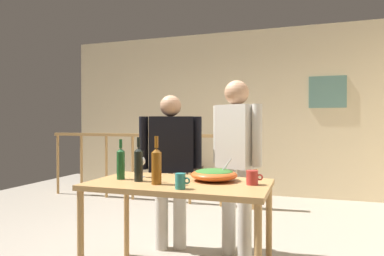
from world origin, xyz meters
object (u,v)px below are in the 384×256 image
object	(u,v)px
wine_bottle_dark	(139,163)
person_standing_right	(237,154)
wine_glass	(141,162)
mug_teal	(181,181)
person_standing_left	(171,158)
flat_screen_tv	(176,154)
framed_picture	(327,92)
tv_console	(176,180)
stair_railing	(175,158)
mug_red	(252,178)
serving_table	(179,192)
wine_bottle_green	(121,163)
salad_bowl	(214,174)
wine_bottle_amber	(157,165)

from	to	relation	value
wine_bottle_dark	person_standing_right	distance (m)	0.97
wine_bottle_dark	wine_glass	bearing A→B (deg)	111.35
mug_teal	person_standing_right	size ratio (longest dim) A/B	0.07
person_standing_left	flat_screen_tv	bearing A→B (deg)	-94.83
framed_picture	tv_console	size ratio (longest dim) A/B	0.64
stair_railing	flat_screen_tv	size ratio (longest dim) A/B	7.37
flat_screen_tv	mug_red	size ratio (longest dim) A/B	3.89
serving_table	wine_glass	size ratio (longest dim) A/B	7.91
framed_picture	wine_glass	xyz separation A→B (m)	(-1.67, -3.36, -0.84)
wine_bottle_green	mug_red	xyz separation A→B (m)	(1.06, 0.09, -0.08)
tv_console	person_standing_left	world-z (taller)	person_standing_left
salad_bowl	serving_table	bearing A→B (deg)	-149.76
mug_red	wine_bottle_dark	bearing A→B (deg)	-171.57
mug_teal	wine_glass	bearing A→B (deg)	142.25
mug_teal	wine_bottle_green	bearing A→B (deg)	158.71
tv_console	serving_table	world-z (taller)	serving_table
wine_bottle_green	tv_console	bearing A→B (deg)	103.11
stair_railing	mug_teal	distance (m)	2.96
mug_teal	person_standing_right	distance (m)	0.95
framed_picture	flat_screen_tv	distance (m)	2.76
framed_picture	flat_screen_tv	size ratio (longest dim) A/B	1.20
wine_bottle_amber	person_standing_left	bearing A→B (deg)	104.48
tv_console	wine_glass	world-z (taller)	wine_glass
wine_glass	mug_red	distance (m)	0.96
person_standing_right	mug_red	bearing A→B (deg)	136.40
stair_railing	mug_teal	bearing A→B (deg)	-68.02
framed_picture	wine_bottle_dark	distance (m)	3.98
mug_teal	person_standing_right	xyz separation A→B (m)	(0.22, 0.91, 0.12)
wine_glass	mug_teal	xyz separation A→B (m)	(0.50, -0.39, -0.07)
person_standing_left	mug_teal	bearing A→B (deg)	90.90
wine_bottle_dark	flat_screen_tv	bearing A→B (deg)	106.12
stair_railing	tv_console	size ratio (longest dim) A/B	3.94
flat_screen_tv	wine_bottle_dark	distance (m)	3.37
framed_picture	salad_bowl	world-z (taller)	framed_picture
wine_glass	wine_bottle_green	bearing A→B (deg)	-126.13
tv_console	serving_table	bearing A→B (deg)	-68.65
stair_railing	person_standing_right	world-z (taller)	person_standing_right
framed_picture	person_standing_left	bearing A→B (deg)	-119.61
mug_teal	flat_screen_tv	bearing A→B (deg)	111.63
wine_glass	person_standing_left	size ratio (longest dim) A/B	0.12
stair_railing	mug_red	xyz separation A→B (m)	(1.56, -2.42, 0.14)
wine_glass	framed_picture	bearing A→B (deg)	63.59
mug_red	tv_console	bearing A→B (deg)	120.00
wine_bottle_amber	person_standing_right	xyz separation A→B (m)	(0.45, 0.79, 0.03)
stair_railing	serving_table	xyz separation A→B (m)	(1.00, -2.48, 0.01)
framed_picture	salad_bowl	xyz separation A→B (m)	(-1.04, -3.34, -0.92)
wine_bottle_dark	wine_bottle_green	bearing A→B (deg)	166.64
wine_glass	wine_bottle_amber	world-z (taller)	wine_bottle_amber
serving_table	person_standing_left	distance (m)	0.75
person_standing_right	salad_bowl	bearing A→B (deg)	105.34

